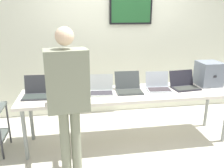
{
  "coord_description": "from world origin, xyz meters",
  "views": [
    {
      "loc": [
        -0.73,
        -3.04,
        1.85
      ],
      "look_at": [
        -0.22,
        0.06,
        0.87
      ],
      "focal_mm": 37.99,
      "sensor_mm": 36.0,
      "label": 1
    }
  ],
  "objects_px": {
    "equipment_box": "(209,74)",
    "laptop_station_5": "(184,84)",
    "workbench": "(128,96)",
    "coffee_mug": "(64,99)",
    "person": "(68,91)",
    "laptop_station_4": "(158,86)",
    "laptop_station_1": "(68,89)",
    "laptop_station_2": "(101,89)",
    "laptop_station_3": "(129,87)",
    "laptop_station_0": "(38,92)"
  },
  "relations": [
    {
      "from": "laptop_station_0",
      "to": "equipment_box",
      "type": "bearing_deg",
      "value": 2.15
    },
    {
      "from": "workbench",
      "to": "person",
      "type": "xyz_separation_m",
      "value": [
        -0.81,
        -0.62,
        0.33
      ]
    },
    {
      "from": "laptop_station_5",
      "to": "coffee_mug",
      "type": "distance_m",
      "value": 1.75
    },
    {
      "from": "equipment_box",
      "to": "laptop_station_5",
      "type": "relative_size",
      "value": 0.88
    },
    {
      "from": "laptop_station_3",
      "to": "coffee_mug",
      "type": "bearing_deg",
      "value": -161.25
    },
    {
      "from": "workbench",
      "to": "equipment_box",
      "type": "height_order",
      "value": "equipment_box"
    },
    {
      "from": "laptop_station_5",
      "to": "coffee_mug",
      "type": "height_order",
      "value": "laptop_station_5"
    },
    {
      "from": "laptop_station_3",
      "to": "laptop_station_2",
      "type": "bearing_deg",
      "value": -178.29
    },
    {
      "from": "laptop_station_4",
      "to": "person",
      "type": "distance_m",
      "value": 1.45
    },
    {
      "from": "laptop_station_4",
      "to": "coffee_mug",
      "type": "distance_m",
      "value": 1.36
    },
    {
      "from": "workbench",
      "to": "laptop_station_2",
      "type": "height_order",
      "value": "laptop_station_2"
    },
    {
      "from": "equipment_box",
      "to": "laptop_station_2",
      "type": "xyz_separation_m",
      "value": [
        -1.64,
        -0.1,
        -0.12
      ]
    },
    {
      "from": "workbench",
      "to": "equipment_box",
      "type": "bearing_deg",
      "value": 6.1
    },
    {
      "from": "laptop_station_1",
      "to": "laptop_station_2",
      "type": "relative_size",
      "value": 1.17
    },
    {
      "from": "laptop_station_5",
      "to": "laptop_station_2",
      "type": "bearing_deg",
      "value": -179.17
    },
    {
      "from": "laptop_station_2",
      "to": "person",
      "type": "distance_m",
      "value": 0.82
    },
    {
      "from": "workbench",
      "to": "person",
      "type": "relative_size",
      "value": 1.75
    },
    {
      "from": "laptop_station_1",
      "to": "laptop_station_3",
      "type": "bearing_deg",
      "value": -1.94
    },
    {
      "from": "workbench",
      "to": "laptop_station_4",
      "type": "relative_size",
      "value": 8.33
    },
    {
      "from": "laptop_station_4",
      "to": "laptop_station_2",
      "type": "bearing_deg",
      "value": -178.69
    },
    {
      "from": "equipment_box",
      "to": "laptop_station_5",
      "type": "xyz_separation_m",
      "value": [
        -0.42,
        -0.08,
        -0.12
      ]
    },
    {
      "from": "equipment_box",
      "to": "workbench",
      "type": "bearing_deg",
      "value": -173.9
    },
    {
      "from": "equipment_box",
      "to": "laptop_station_0",
      "type": "relative_size",
      "value": 0.96
    },
    {
      "from": "laptop_station_2",
      "to": "person",
      "type": "height_order",
      "value": "person"
    },
    {
      "from": "equipment_box",
      "to": "laptop_station_5",
      "type": "bearing_deg",
      "value": -169.34
    },
    {
      "from": "workbench",
      "to": "coffee_mug",
      "type": "relative_size",
      "value": 33.64
    },
    {
      "from": "coffee_mug",
      "to": "laptop_station_1",
      "type": "bearing_deg",
      "value": 83.51
    },
    {
      "from": "person",
      "to": "workbench",
      "type": "bearing_deg",
      "value": 37.45
    },
    {
      "from": "laptop_station_2",
      "to": "person",
      "type": "relative_size",
      "value": 0.21
    },
    {
      "from": "laptop_station_1",
      "to": "coffee_mug",
      "type": "relative_size",
      "value": 4.62
    },
    {
      "from": "equipment_box",
      "to": "coffee_mug",
      "type": "bearing_deg",
      "value": -169.8
    },
    {
      "from": "laptop_station_2",
      "to": "laptop_station_3",
      "type": "distance_m",
      "value": 0.39
    },
    {
      "from": "laptop_station_1",
      "to": "laptop_station_5",
      "type": "height_order",
      "value": "laptop_station_1"
    },
    {
      "from": "person",
      "to": "laptop_station_4",
      "type": "bearing_deg",
      "value": 28.26
    },
    {
      "from": "workbench",
      "to": "laptop_station_1",
      "type": "xyz_separation_m",
      "value": [
        -0.83,
        0.08,
        0.11
      ]
    },
    {
      "from": "laptop_station_1",
      "to": "laptop_station_5",
      "type": "relative_size",
      "value": 1.0
    },
    {
      "from": "laptop_station_1",
      "to": "person",
      "type": "distance_m",
      "value": 0.73
    },
    {
      "from": "laptop_station_1",
      "to": "laptop_station_5",
      "type": "bearing_deg",
      "value": -0.77
    },
    {
      "from": "workbench",
      "to": "laptop_station_0",
      "type": "bearing_deg",
      "value": 178.03
    },
    {
      "from": "equipment_box",
      "to": "laptop_station_0",
      "type": "height_order",
      "value": "equipment_box"
    },
    {
      "from": "laptop_station_1",
      "to": "coffee_mug",
      "type": "height_order",
      "value": "laptop_station_1"
    },
    {
      "from": "laptop_station_0",
      "to": "laptop_station_3",
      "type": "xyz_separation_m",
      "value": [
        1.24,
        0.01,
        -0.0
      ]
    },
    {
      "from": "person",
      "to": "laptop_station_3",
      "type": "bearing_deg",
      "value": 39.16
    },
    {
      "from": "coffee_mug",
      "to": "equipment_box",
      "type": "bearing_deg",
      "value": 10.2
    },
    {
      "from": "laptop_station_2",
      "to": "person",
      "type": "bearing_deg",
      "value": -123.55
    },
    {
      "from": "laptop_station_4",
      "to": "laptop_station_5",
      "type": "distance_m",
      "value": 0.4
    },
    {
      "from": "laptop_station_0",
      "to": "laptop_station_1",
      "type": "relative_size",
      "value": 0.92
    },
    {
      "from": "laptop_station_1",
      "to": "laptop_station_4",
      "type": "distance_m",
      "value": 1.29
    },
    {
      "from": "laptop_station_2",
      "to": "laptop_station_5",
      "type": "relative_size",
      "value": 0.86
    },
    {
      "from": "equipment_box",
      "to": "laptop_station_4",
      "type": "height_order",
      "value": "equipment_box"
    }
  ]
}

